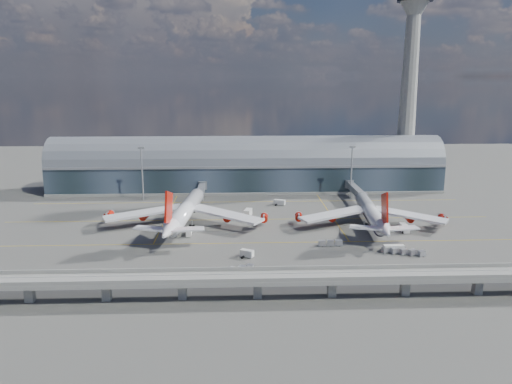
{
  "coord_description": "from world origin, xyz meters",
  "views": [
    {
      "loc": [
        -5.37,
        -178.84,
        57.86
      ],
      "look_at": [
        2.2,
        10.0,
        14.0
      ],
      "focal_mm": 35.0,
      "sensor_mm": 36.0,
      "label": 1
    }
  ],
  "objects_px": {
    "service_truck_0": "(189,232)",
    "service_truck_3": "(404,228)",
    "cargo_train_1": "(403,252)",
    "service_truck_1": "(247,253)",
    "control_tower": "(409,89)",
    "airliner_left": "(184,212)",
    "cargo_train_0": "(238,270)",
    "airliner_right": "(371,214)",
    "service_truck_5": "(280,202)",
    "cargo_train_2": "(330,243)",
    "service_truck_2": "(394,248)",
    "floodlight_mast_right": "(351,171)",
    "floodlight_mast_left": "(142,172)",
    "service_truck_4": "(248,213)"
  },
  "relations": [
    {
      "from": "floodlight_mast_right",
      "to": "service_truck_1",
      "type": "distance_m",
      "value": 95.66
    },
    {
      "from": "airliner_left",
      "to": "service_truck_0",
      "type": "xyz_separation_m",
      "value": [
        2.71,
        -11.43,
        -4.71
      ]
    },
    {
      "from": "service_truck_0",
      "to": "service_truck_5",
      "type": "bearing_deg",
      "value": 48.32
    },
    {
      "from": "airliner_right",
      "to": "service_truck_2",
      "type": "distance_m",
      "value": 30.15
    },
    {
      "from": "cargo_train_1",
      "to": "service_truck_1",
      "type": "bearing_deg",
      "value": 70.71
    },
    {
      "from": "airliner_left",
      "to": "service_truck_2",
      "type": "bearing_deg",
      "value": -18.08
    },
    {
      "from": "floodlight_mast_left",
      "to": "service_truck_5",
      "type": "relative_size",
      "value": 4.62
    },
    {
      "from": "floodlight_mast_left",
      "to": "service_truck_4",
      "type": "bearing_deg",
      "value": -31.96
    },
    {
      "from": "airliner_left",
      "to": "service_truck_3",
      "type": "bearing_deg",
      "value": -1.37
    },
    {
      "from": "floodlight_mast_left",
      "to": "airliner_left",
      "type": "relative_size",
      "value": 0.37
    },
    {
      "from": "service_truck_0",
      "to": "service_truck_3",
      "type": "bearing_deg",
      "value": -0.29
    },
    {
      "from": "control_tower",
      "to": "airliner_left",
      "type": "bearing_deg",
      "value": -147.08
    },
    {
      "from": "airliner_left",
      "to": "cargo_train_1",
      "type": "xyz_separation_m",
      "value": [
        75.91,
        -35.0,
        -5.03
      ]
    },
    {
      "from": "service_truck_3",
      "to": "cargo_train_2",
      "type": "bearing_deg",
      "value": -154.74
    },
    {
      "from": "floodlight_mast_right",
      "to": "service_truck_2",
      "type": "relative_size",
      "value": 3.74
    },
    {
      "from": "service_truck_4",
      "to": "cargo_train_1",
      "type": "distance_m",
      "value": 69.78
    },
    {
      "from": "floodlight_mast_right",
      "to": "service_truck_3",
      "type": "height_order",
      "value": "floodlight_mast_right"
    },
    {
      "from": "cargo_train_0",
      "to": "cargo_train_2",
      "type": "distance_m",
      "value": 39.79
    },
    {
      "from": "service_truck_2",
      "to": "cargo_train_1",
      "type": "xyz_separation_m",
      "value": [
        2.47,
        -2.45,
        -0.31
      ]
    },
    {
      "from": "service_truck_2",
      "to": "cargo_train_1",
      "type": "height_order",
      "value": "service_truck_2"
    },
    {
      "from": "service_truck_3",
      "to": "cargo_train_0",
      "type": "distance_m",
      "value": 74.08
    },
    {
      "from": "service_truck_0",
      "to": "service_truck_5",
      "type": "relative_size",
      "value": 1.09
    },
    {
      "from": "control_tower",
      "to": "service_truck_4",
      "type": "relative_size",
      "value": 17.22
    },
    {
      "from": "service_truck_2",
      "to": "cargo_train_2",
      "type": "distance_m",
      "value": 21.41
    },
    {
      "from": "control_tower",
      "to": "service_truck_0",
      "type": "bearing_deg",
      "value": -142.43
    },
    {
      "from": "airliner_right",
      "to": "service_truck_1",
      "type": "distance_m",
      "value": 59.75
    },
    {
      "from": "service_truck_1",
      "to": "service_truck_2",
      "type": "distance_m",
      "value": 49.75
    },
    {
      "from": "floodlight_mast_left",
      "to": "service_truck_5",
      "type": "height_order",
      "value": "floodlight_mast_left"
    },
    {
      "from": "cargo_train_0",
      "to": "airliner_right",
      "type": "bearing_deg",
      "value": -26.95
    },
    {
      "from": "service_truck_1",
      "to": "cargo_train_2",
      "type": "distance_m",
      "value": 31.04
    },
    {
      "from": "control_tower",
      "to": "service_truck_2",
      "type": "bearing_deg",
      "value": -109.75
    },
    {
      "from": "cargo_train_2",
      "to": "service_truck_5",
      "type": "bearing_deg",
      "value": 13.06
    },
    {
      "from": "service_truck_5",
      "to": "cargo_train_1",
      "type": "distance_m",
      "value": 75.92
    },
    {
      "from": "service_truck_3",
      "to": "cargo_train_2",
      "type": "height_order",
      "value": "service_truck_3"
    },
    {
      "from": "airliner_right",
      "to": "cargo_train_0",
      "type": "relative_size",
      "value": 5.98
    },
    {
      "from": "airliner_right",
      "to": "cargo_train_0",
      "type": "bearing_deg",
      "value": -134.33
    },
    {
      "from": "airliner_left",
      "to": "cargo_train_1",
      "type": "distance_m",
      "value": 83.74
    },
    {
      "from": "airliner_left",
      "to": "service_truck_2",
      "type": "xyz_separation_m",
      "value": [
        73.44,
        -32.56,
        -4.72
      ]
    },
    {
      "from": "floodlight_mast_right",
      "to": "airliner_right",
      "type": "xyz_separation_m",
      "value": [
        -2.32,
        -46.47,
        -8.46
      ]
    },
    {
      "from": "airliner_left",
      "to": "cargo_train_0",
      "type": "distance_m",
      "value": 52.92
    },
    {
      "from": "cargo_train_1",
      "to": "cargo_train_2",
      "type": "bearing_deg",
      "value": 47.66
    },
    {
      "from": "service_truck_0",
      "to": "service_truck_2",
      "type": "bearing_deg",
      "value": -17.46
    },
    {
      "from": "service_truck_2",
      "to": "service_truck_5",
      "type": "xyz_separation_m",
      "value": [
        -33.13,
        64.61,
        -0.0
      ]
    },
    {
      "from": "control_tower",
      "to": "floodlight_mast_right",
      "type": "bearing_deg",
      "value": -141.34
    },
    {
      "from": "service_truck_4",
      "to": "cargo_train_0",
      "type": "height_order",
      "value": "service_truck_4"
    },
    {
      "from": "airliner_right",
      "to": "airliner_left",
      "type": "bearing_deg",
      "value": -177.26
    },
    {
      "from": "service_truck_1",
      "to": "service_truck_2",
      "type": "height_order",
      "value": "service_truck_1"
    },
    {
      "from": "service_truck_4",
      "to": "service_truck_1",
      "type": "bearing_deg",
      "value": -76.79
    },
    {
      "from": "floodlight_mast_right",
      "to": "cargo_train_1",
      "type": "distance_m",
      "value": 79.83
    },
    {
      "from": "service_truck_0",
      "to": "service_truck_3",
      "type": "relative_size",
      "value": 1.01
    }
  ]
}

